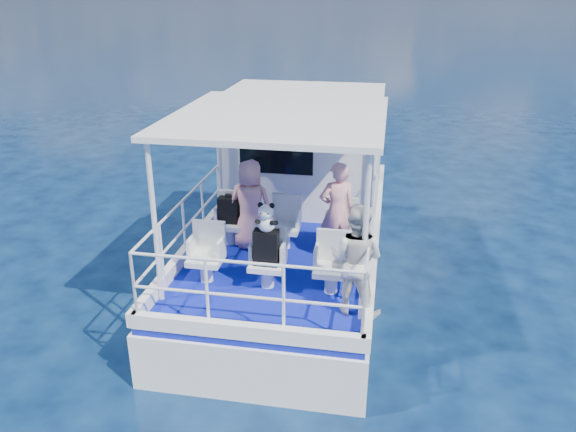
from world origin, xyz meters
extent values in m
plane|color=black|center=(0.00, 0.00, 0.00)|extent=(2000.00, 2000.00, 0.00)
cube|color=white|center=(0.00, 1.00, 0.00)|extent=(3.00, 7.00, 1.60)
cube|color=#0A128E|center=(0.00, 1.00, 0.85)|extent=(2.90, 6.90, 0.10)
cube|color=white|center=(0.00, 2.30, 2.00)|extent=(2.85, 2.00, 2.20)
cube|color=white|center=(0.00, -0.20, 3.14)|extent=(3.00, 3.20, 0.08)
cylinder|color=white|center=(-1.35, -1.70, 2.00)|extent=(0.07, 0.07, 2.20)
cylinder|color=white|center=(1.35, -1.70, 2.00)|extent=(0.07, 0.07, 2.20)
cylinder|color=white|center=(-1.35, 1.20, 2.00)|extent=(0.07, 0.07, 2.20)
cylinder|color=white|center=(1.35, 1.20, 2.00)|extent=(0.07, 0.07, 2.20)
cube|color=silver|center=(-0.90, 0.20, 1.09)|extent=(0.48, 0.46, 0.38)
cube|color=silver|center=(0.00, 0.20, 1.09)|extent=(0.48, 0.46, 0.38)
cube|color=silver|center=(0.90, 0.20, 1.09)|extent=(0.48, 0.46, 0.38)
cube|color=silver|center=(-0.90, -1.10, 1.09)|extent=(0.48, 0.46, 0.38)
cube|color=silver|center=(0.00, -1.10, 1.09)|extent=(0.48, 0.46, 0.38)
cube|color=silver|center=(0.90, -1.10, 1.09)|extent=(0.48, 0.46, 0.38)
imported|color=pink|center=(-0.53, 0.11, 1.64)|extent=(0.57, 0.43, 1.47)
imported|color=pink|center=(0.85, 0.02, 1.67)|extent=(0.66, 0.56, 1.55)
imported|color=silver|center=(1.25, -1.54, 1.65)|extent=(0.86, 0.75, 1.50)
cube|color=black|center=(-0.92, 0.19, 1.49)|extent=(0.33, 0.18, 0.43)
cube|color=black|center=(0.00, -1.16, 1.53)|extent=(0.34, 0.19, 0.51)
cube|color=black|center=(-0.92, 0.20, 1.74)|extent=(0.10, 0.06, 0.06)
camera|label=1|loc=(1.53, -7.94, 4.85)|focal=35.00mm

